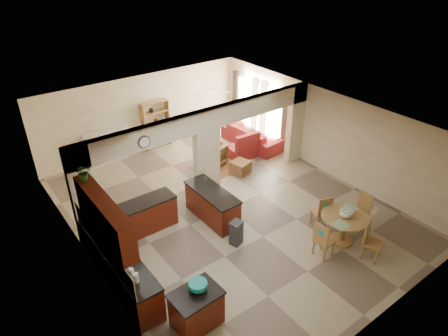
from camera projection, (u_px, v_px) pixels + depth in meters
floor at (227, 209)px, 11.78m from camera, size 10.00×10.00×0.00m
ceiling at (227, 121)px, 10.38m from camera, size 10.00×10.00×0.00m
wall_back at (144, 113)px, 14.54m from camera, size 8.00×0.00×8.00m
wall_front at (385, 272)px, 7.62m from camera, size 8.00×0.00×8.00m
wall_left at (86, 221)px, 9.00m from camera, size 0.00×10.00×10.00m
wall_right at (323, 131)px, 13.16m from camera, size 0.00×10.00×10.00m
partition_left_pier at (84, 196)px, 9.85m from camera, size 0.60×0.25×2.80m
partition_center_pier at (207, 163)px, 11.92m from camera, size 0.80×0.25×2.20m
partition_right_pier at (295, 124)px, 13.69m from camera, size 0.60×0.25×2.80m
partition_header at (206, 120)px, 11.22m from camera, size 8.00×0.25×0.60m
kitchen_counter at (126, 245)px, 9.68m from camera, size 2.52×3.29×1.48m
upper_cabinets at (104, 217)px, 8.28m from camera, size 0.35×2.40×0.90m
peninsula at (212, 205)px, 11.16m from camera, size 0.70×1.85×0.91m
wall_clock at (144, 142)px, 10.10m from camera, size 0.34×0.03×0.34m
rug at (218, 168)px, 13.86m from camera, size 1.60×1.30×0.01m
fireplace at (107, 146)px, 13.99m from camera, size 1.60×0.35×1.20m
shelving_unit at (156, 125)px, 14.85m from camera, size 1.00×0.32×1.80m
window_a at (275, 115)px, 14.83m from camera, size 0.02×0.90×1.90m
window_b at (245, 102)px, 16.01m from camera, size 0.02×0.90×1.90m
glazed_door at (259, 112)px, 15.50m from camera, size 0.02×0.70×2.10m
drape_a_left at (285, 121)px, 14.40m from camera, size 0.10×0.28×2.30m
drape_a_right at (263, 111)px, 15.23m from camera, size 0.10×0.28×2.30m
drape_b_left at (254, 107)px, 15.57m from camera, size 0.10×0.28×2.30m
drape_b_right at (235, 98)px, 16.40m from camera, size 0.10×0.28×2.30m
ceiling_fan at (209, 88)px, 13.35m from camera, size 1.00×1.00×0.10m
kitchen_island at (197, 309)px, 8.07m from camera, size 1.03×0.76×0.87m
teal_bowl at (198, 286)px, 7.91m from camera, size 0.38×0.38×0.18m
trash_can at (236, 234)px, 10.29m from camera, size 0.36×0.33×0.63m
dining_table at (343, 225)px, 10.26m from camera, size 1.19×1.19×0.81m
fruit_bowl at (346, 213)px, 10.08m from camera, size 0.33×0.33×0.17m
sofa at (252, 136)px, 15.23m from camera, size 2.56×1.14×0.73m
chaise at (242, 151)px, 14.52m from camera, size 1.02×0.85×0.39m
armchair at (212, 155)px, 13.88m from camera, size 1.04×1.05×0.77m
ottoman at (240, 167)px, 13.51m from camera, size 0.68×0.68×0.41m
plant at (83, 172)px, 8.60m from camera, size 0.36×0.32×0.37m
chair_north at (323, 211)px, 10.75m from camera, size 0.53×0.53×1.02m
chair_east at (361, 209)px, 10.82m from camera, size 0.43×0.42×1.02m
chair_south at (370, 239)px, 9.75m from camera, size 0.54×0.54×1.02m
chair_west at (323, 239)px, 9.74m from camera, size 0.45×0.45×1.02m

